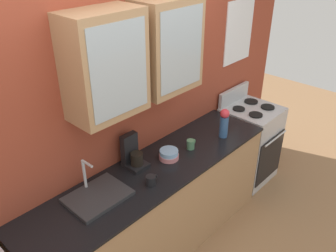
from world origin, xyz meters
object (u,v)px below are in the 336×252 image
Objects in this scene: coffee_maker at (133,154)px; cup_near_bowls at (191,144)px; bowl_stack at (169,155)px; vase at (224,122)px; sink_faucet at (97,195)px; cup_near_sink at (151,180)px; stove_range at (249,143)px.

cup_near_bowls is at bearing -19.98° from coffee_maker.
bowl_stack is 0.59× the size of vase.
sink_faucet reaches higher than bowl_stack.
vase is at bearing 0.85° from cup_near_sink.
cup_near_sink is at bearing -170.15° from cup_near_bowls.
bowl_stack is at bearing 172.51° from cup_near_bowls.
cup_near_sink is (-1.76, -0.12, 0.50)m from stove_range.
coffee_maker reaches higher than stove_range.
sink_faucet is at bearing -165.74° from coffee_maker.
stove_range is 10.17× the size of cup_near_bowls.
coffee_maker is (-1.67, 0.19, 0.57)m from stove_range.
bowl_stack is at bearing 21.39° from cup_near_sink.
vase reaches higher than coffee_maker.
stove_range is 2.44× the size of sink_faucet.
bowl_stack is at bearing -30.14° from coffee_maker.
cup_near_sink is 0.64m from cup_near_bowls.
sink_faucet is 1.42m from vase.
coffee_maker is at bearing 74.26° from cup_near_sink.
sink_faucet is at bearing 176.91° from bowl_stack.
bowl_stack reaches higher than cup_near_sink.
cup_near_bowls is (-1.13, -0.01, 0.50)m from stove_range.
cup_near_sink is at bearing -105.74° from coffee_maker.
vase reaches higher than cup_near_sink.
coffee_maker reaches higher than bowl_stack.
stove_range is 9.92× the size of cup_near_sink.
sink_faucet is 1.02m from cup_near_bowls.
coffee_maker is at bearing 173.59° from stove_range.
bowl_stack is 0.61× the size of coffee_maker.
sink_faucet is 1.53× the size of vase.
bowl_stack is 0.67m from vase.
cup_near_sink is 1.02× the size of cup_near_bowls.
bowl_stack is at bearing -3.09° from sink_faucet.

